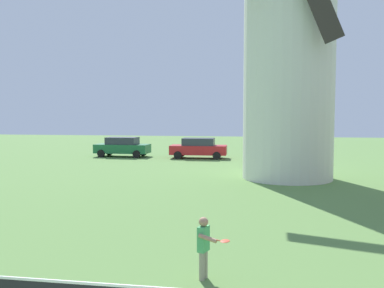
# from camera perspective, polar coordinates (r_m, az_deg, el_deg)

# --- Properties ---
(windmill) EXTENTS (8.98, 5.39, 15.51)m
(windmill) POSITION_cam_1_polar(r_m,az_deg,el_deg) (22.60, 13.27, 14.40)
(windmill) COLOR silver
(windmill) RESTS_ON ground_plane
(player_far) EXTENTS (0.71, 0.69, 1.29)m
(player_far) POSITION_cam_1_polar(r_m,az_deg,el_deg) (8.68, 1.71, -13.67)
(player_far) COLOR #9E937F
(player_far) RESTS_ON ground_plane
(parked_car_green) EXTENTS (4.34, 1.97, 1.56)m
(parked_car_green) POSITION_cam_1_polar(r_m,az_deg,el_deg) (33.48, -9.58, -0.35)
(parked_car_green) COLOR #1E6638
(parked_car_green) RESTS_ON ground_plane
(parked_car_red) EXTENTS (4.37, 1.97, 1.56)m
(parked_car_red) POSITION_cam_1_polar(r_m,az_deg,el_deg) (31.79, 0.90, -0.53)
(parked_car_red) COLOR red
(parked_car_red) RESTS_ON ground_plane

